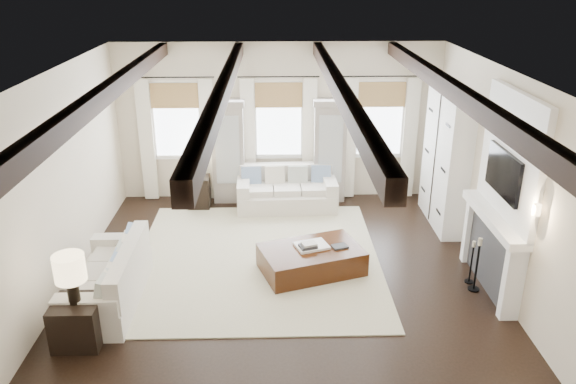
{
  "coord_description": "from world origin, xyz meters",
  "views": [
    {
      "loc": [
        -0.11,
        -7.32,
        4.57
      ],
      "look_at": [
        0.12,
        1.1,
        1.15
      ],
      "focal_mm": 35.0,
      "sensor_mm": 36.0,
      "label": 1
    }
  ],
  "objects_px": {
    "sofa_left": "(111,280)",
    "ottoman": "(311,260)",
    "side_table_front": "(78,322)",
    "sofa_back": "(287,192)",
    "side_table_back": "(199,192)"
  },
  "relations": [
    {
      "from": "sofa_left",
      "to": "ottoman",
      "type": "xyz_separation_m",
      "value": [
        2.94,
        0.79,
        -0.15
      ]
    },
    {
      "from": "sofa_back",
      "to": "side_table_back",
      "type": "relative_size",
      "value": 3.09
    },
    {
      "from": "sofa_left",
      "to": "side_table_front",
      "type": "relative_size",
      "value": 3.35
    },
    {
      "from": "side_table_back",
      "to": "sofa_back",
      "type": "bearing_deg",
      "value": -2.34
    },
    {
      "from": "sofa_left",
      "to": "side_table_front",
      "type": "xyz_separation_m",
      "value": [
        -0.18,
        -0.94,
        -0.05
      ]
    },
    {
      "from": "sofa_left",
      "to": "sofa_back",
      "type": "bearing_deg",
      "value": 52.16
    },
    {
      "from": "side_table_front",
      "to": "side_table_back",
      "type": "bearing_deg",
      "value": 76.79
    },
    {
      "from": "sofa_back",
      "to": "ottoman",
      "type": "relative_size",
      "value": 1.29
    },
    {
      "from": "sofa_left",
      "to": "ottoman",
      "type": "relative_size",
      "value": 1.29
    },
    {
      "from": "ottoman",
      "to": "sofa_back",
      "type": "bearing_deg",
      "value": 78.66
    },
    {
      "from": "ottoman",
      "to": "side_table_back",
      "type": "bearing_deg",
      "value": 109.67
    },
    {
      "from": "side_table_back",
      "to": "ottoman",
      "type": "bearing_deg",
      "value": -51.69
    },
    {
      "from": "sofa_back",
      "to": "side_table_back",
      "type": "distance_m",
      "value": 1.76
    },
    {
      "from": "sofa_back",
      "to": "side_table_front",
      "type": "bearing_deg",
      "value": -122.95
    },
    {
      "from": "sofa_back",
      "to": "sofa_left",
      "type": "relative_size",
      "value": 1.0
    }
  ]
}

